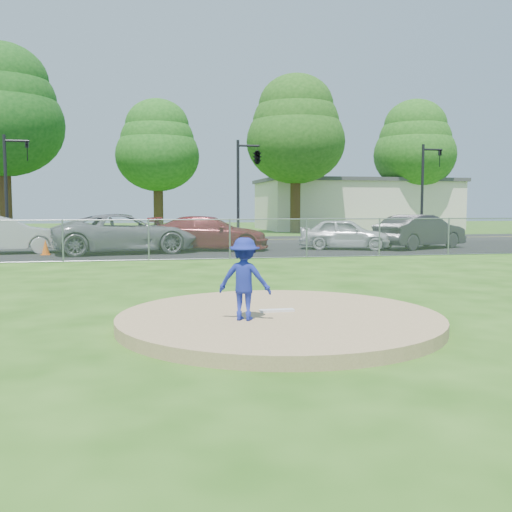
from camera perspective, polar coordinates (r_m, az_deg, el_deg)
The scene contains 21 objects.
ground at distance 19.39m, azimuth -4.65°, elevation -0.91°, with size 120.00×120.00×0.00m, color #235011.
pitchers_mound at distance 9.61m, azimuth 2.36°, elevation -6.38°, with size 5.40×5.40×0.20m, color #A18258.
pitching_rubber at distance 9.78m, azimuth 2.08°, elevation -5.47°, with size 0.60×0.15×0.04m, color white.
chain_link_fence at distance 21.31m, azimuth -5.30°, elevation 1.64°, with size 40.00×0.06×1.50m, color gray.
parking_lot at distance 25.83m, azimuth -6.34°, elevation 0.56°, with size 50.00×8.00×0.01m, color black.
street at distance 33.29m, azimuth -7.47°, elevation 1.54°, with size 60.00×7.00×0.01m, color black.
commercial_building at distance 50.56m, azimuth 9.85°, elevation 5.13°, with size 16.40×9.40×4.30m.
tree_left at distance 41.57m, azimuth -24.04°, elevation 13.23°, with size 7.84×7.84×12.53m.
tree_center at distance 43.40m, azimuth -9.82°, elevation 10.86°, with size 6.16×6.16×9.84m.
tree_right at distance 43.03m, azimuth 4.00°, elevation 12.56°, with size 7.28×7.28×11.63m.
tree_far_right at distance 49.69m, azimuth 15.59°, elevation 10.68°, with size 6.72×6.72×10.74m.
traffic_signal_left at distance 31.86m, azimuth -23.34°, elevation 7.07°, with size 1.28×0.20×5.60m.
traffic_signal_center at distance 31.87m, azimuth -0.07°, elevation 9.72°, with size 1.42×2.48×5.60m.
traffic_signal_right at distance 35.27m, azimuth 16.65°, elevation 7.03°, with size 1.28×0.20×5.60m.
pitcher at distance 8.99m, azimuth -1.15°, elevation -2.31°, with size 0.84×0.48×1.31m, color navy.
traffic_cone at distance 24.73m, azimuth -20.30°, elevation 0.83°, with size 0.33×0.33×0.63m, color #E65F0C.
parked_car_white at distance 26.05m, azimuth -23.89°, elevation 1.93°, with size 1.65×4.73×1.56m, color silver.
parked_car_gray at distance 24.73m, azimuth -12.94°, elevation 2.21°, with size 2.76×5.98×1.66m, color slate.
parked_car_darkred at distance 25.75m, azimuth -4.67°, elevation 2.29°, with size 2.15×5.30×1.54m, color maroon.
parked_car_pearl at distance 26.57m, azimuth 8.95°, elevation 2.21°, with size 1.69×4.20×1.43m, color silver.
parked_car_charcoal at distance 27.85m, azimuth 16.09°, elevation 2.36°, with size 1.68×4.81×1.58m, color #252527.
Camera 1 is at (-2.24, -9.15, 2.00)m, focal length 40.00 mm.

